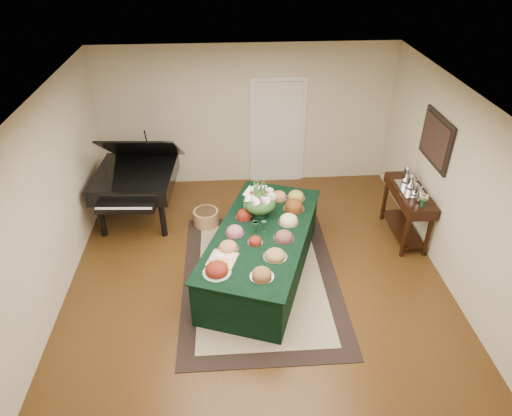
{
  "coord_description": "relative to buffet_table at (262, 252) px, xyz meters",
  "views": [
    {
      "loc": [
        -0.37,
        -5.12,
        4.58
      ],
      "look_at": [
        0.0,
        0.3,
        1.05
      ],
      "focal_mm": 32.0,
      "sensor_mm": 36.0,
      "label": 1
    }
  ],
  "objects": [
    {
      "name": "grand_piano",
      "position": [
        -2.02,
        1.61,
        0.42
      ],
      "size": [
        1.5,
        1.66,
        1.63
      ],
      "color": "black",
      "rests_on": "ground"
    },
    {
      "name": "tea_service",
      "position": [
        2.42,
        0.75,
        0.63
      ],
      "size": [
        0.34,
        0.74,
        0.3
      ],
      "color": "silver",
      "rests_on": "mahogany_sideboard"
    },
    {
      "name": "area_rug",
      "position": [
        -0.03,
        -0.15,
        -0.38
      ],
      "size": [
        2.28,
        3.19,
        0.01
      ],
      "color": "black",
      "rests_on": "ground"
    },
    {
      "name": "floral_centerpiece",
      "position": [
        -0.01,
        0.4,
        0.67
      ],
      "size": [
        0.5,
        0.5,
        0.5
      ],
      "color": "black",
      "rests_on": "buffet_table"
    },
    {
      "name": "wall_painting",
      "position": [
        2.64,
        0.75,
        1.37
      ],
      "size": [
        0.05,
        0.95,
        0.75
      ],
      "color": "black",
      "rests_on": "ground"
    },
    {
      "name": "mahogany_sideboard",
      "position": [
        2.42,
        0.75,
        0.31
      ],
      "size": [
        0.45,
        1.24,
        0.9
      ],
      "color": "black",
      "rests_on": "ground"
    },
    {
      "name": "pink_bouquet",
      "position": [
        2.42,
        0.28,
        0.65
      ],
      "size": [
        0.16,
        0.16,
        0.21
      ],
      "color": "black",
      "rests_on": "mahogany_sideboard"
    },
    {
      "name": "green_goblets",
      "position": [
        -0.06,
        -0.02,
        0.47
      ],
      "size": [
        0.19,
        0.1,
        0.18
      ],
      "color": "black",
      "rests_on": "buffet_table"
    },
    {
      "name": "buffet_table",
      "position": [
        0.0,
        0.0,
        0.0
      ],
      "size": [
        2.07,
        2.94,
        0.76
      ],
      "color": "black",
      "rests_on": "ground"
    },
    {
      "name": "wicker_basket",
      "position": [
        -0.87,
        1.32,
        -0.25
      ],
      "size": [
        0.43,
        0.43,
        0.27
      ],
      "primitive_type": "cylinder",
      "color": "#9F7040",
      "rests_on": "ground"
    },
    {
      "name": "food_platters",
      "position": [
        0.02,
        0.06,
        0.43
      ],
      "size": [
        1.58,
        2.27,
        0.13
      ],
      "color": "silver",
      "rests_on": "buffet_table"
    },
    {
      "name": "cutting_board",
      "position": [
        -0.56,
        -0.6,
        0.41
      ],
      "size": [
        0.45,
        0.45,
        0.1
      ],
      "color": "tan",
      "rests_on": "buffet_table"
    },
    {
      "name": "ground",
      "position": [
        -0.08,
        -0.14,
        -0.38
      ],
      "size": [
        6.0,
        6.0,
        0.0
      ],
      "primitive_type": "plane",
      "color": "black",
      "rests_on": "ground"
    },
    {
      "name": "kitchen_doorway",
      "position": [
        0.52,
        2.83,
        0.64
      ],
      "size": [
        1.05,
        0.07,
        2.1
      ],
      "color": "silver",
      "rests_on": "ground"
    }
  ]
}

